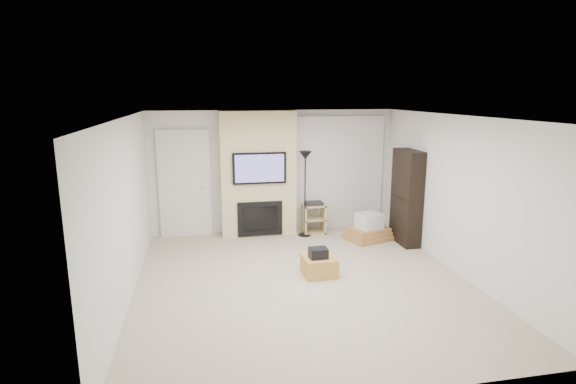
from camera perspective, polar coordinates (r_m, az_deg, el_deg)
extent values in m
cube|color=#B8A58C|center=(7.03, 1.90, -11.29)|extent=(5.00, 5.50, 0.00)
cube|color=white|center=(6.44, 2.06, 9.52)|extent=(5.00, 5.50, 0.00)
cube|color=silver|center=(9.27, -1.83, 2.62)|extent=(5.00, 0.00, 2.50)
cube|color=silver|center=(4.12, 10.71, -10.28)|extent=(5.00, 0.00, 2.50)
cube|color=silver|center=(6.55, -19.88, -2.26)|extent=(0.00, 5.50, 2.50)
cube|color=silver|center=(7.58, 20.74, -0.40)|extent=(0.00, 5.50, 2.50)
cube|color=silver|center=(7.32, 3.73, 9.82)|extent=(0.35, 0.18, 0.01)
cube|color=#C2893E|center=(7.23, 3.98, -9.32)|extent=(0.51, 0.51, 0.30)
cube|color=black|center=(7.11, 3.87, -7.73)|extent=(0.29, 0.23, 0.16)
cube|color=#D5BF89|center=(9.03, -3.82, 2.34)|extent=(1.50, 0.40, 2.50)
cube|color=black|center=(8.78, -3.64, 3.04)|extent=(1.05, 0.06, 0.62)
cube|color=#4E4A80|center=(8.74, -3.61, 3.01)|extent=(0.96, 0.00, 0.54)
cube|color=black|center=(9.02, -3.57, -3.41)|extent=(0.90, 0.04, 0.70)
cube|color=black|center=(9.00, -3.55, -3.44)|extent=(0.70, 0.02, 0.50)
cube|color=silver|center=(9.16, -12.97, 1.04)|extent=(1.02, 0.08, 2.14)
cube|color=#B4B1A7|center=(9.17, -12.96, 0.78)|extent=(0.90, 0.05, 2.05)
cylinder|color=silver|center=(9.12, -10.83, 0.65)|extent=(0.07, 0.06, 0.07)
cube|color=silver|center=(9.42, 6.74, 9.31)|extent=(1.98, 0.10, 0.08)
cube|color=white|center=(9.56, 6.54, 2.21)|extent=(1.90, 0.03, 2.29)
cylinder|color=black|center=(9.17, 2.13, -5.44)|extent=(0.26, 0.26, 0.03)
cylinder|color=black|center=(8.96, 2.17, -0.53)|extent=(0.03, 0.03, 1.60)
cone|color=black|center=(8.81, 2.21, 4.67)|extent=(0.26, 0.26, 0.16)
cube|color=tan|center=(9.23, 2.02, -3.48)|extent=(0.04, 0.38, 0.60)
cube|color=tan|center=(9.33, 4.48, -3.34)|extent=(0.04, 0.38, 0.60)
cube|color=tan|center=(9.36, 3.24, -5.09)|extent=(0.45, 0.38, 0.03)
cube|color=tan|center=(9.27, 3.26, -3.41)|extent=(0.45, 0.38, 0.03)
cube|color=tan|center=(9.20, 3.28, -1.70)|extent=(0.45, 0.38, 0.03)
cube|color=black|center=(9.19, 3.29, -1.43)|extent=(0.35, 0.25, 0.06)
cube|color=#AB7840|center=(9.04, 10.17, -5.71)|extent=(0.95, 0.82, 0.09)
cube|color=#AB7840|center=(9.01, 10.19, -5.21)|extent=(0.90, 0.77, 0.08)
cube|color=#AB7840|center=(8.99, 10.21, -4.74)|extent=(0.85, 0.72, 0.08)
cube|color=silver|center=(8.94, 10.26, -3.60)|extent=(0.54, 0.51, 0.29)
cube|color=black|center=(8.80, 14.83, -0.64)|extent=(0.30, 0.80, 1.80)
cube|color=black|center=(8.90, 14.56, -3.47)|extent=(0.26, 0.72, 0.02)
cube|color=black|center=(8.79, 14.72, -0.65)|extent=(0.26, 0.72, 0.02)
cube|color=black|center=(8.70, 14.88, 2.24)|extent=(0.26, 0.72, 0.02)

